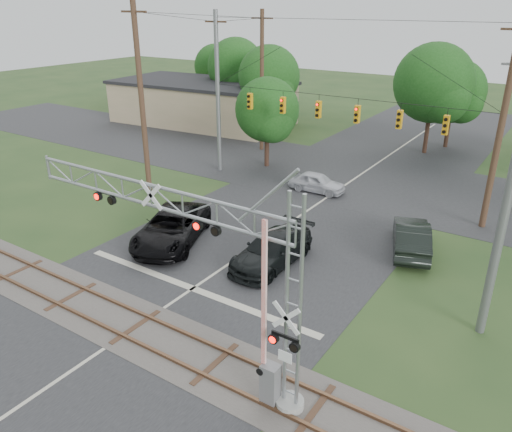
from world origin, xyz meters
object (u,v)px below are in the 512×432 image
Objects in this scene: traffic_signal_span at (351,111)px; commercial_building at (202,102)px; crossing_gantry at (202,255)px; pickup_black at (172,228)px; sedan_silver at (317,182)px; car_dark at (272,250)px.

traffic_signal_span is 25.38m from commercial_building.
commercial_building is at bearing 150.97° from traffic_signal_span.
commercial_building is (-25.00, 30.56, -2.39)m from crossing_gantry.
crossing_gantry is at bearing -63.44° from pickup_black.
pickup_black reaches higher than sedan_silver.
traffic_signal_span is at bearing 95.76° from car_dark.
traffic_signal_span is at bearing 44.38° from pickup_black.
traffic_signal_span is at bearing -33.70° from commercial_building.
car_dark is at bearing 105.65° from crossing_gantry.
pickup_black is at bearing -113.31° from traffic_signal_span.
traffic_signal_span is 1.00× the size of commercial_building.
car_dark is (0.82, -10.51, -4.94)m from traffic_signal_span.
crossing_gantry is 2.12× the size of car_dark.
car_dark is at bearing -13.27° from pickup_black.
pickup_black is (-7.94, 6.94, -3.71)m from crossing_gantry.
sedan_silver is at bearing 105.50° from crossing_gantry.
car_dark is 0.28× the size of commercial_building.
sedan_silver is (2.88, 11.33, -0.20)m from pickup_black.
traffic_signal_span reaches higher than commercial_building.
sedan_silver is at bearing -177.34° from traffic_signal_span.
pickup_black is (-4.92, -11.43, -4.86)m from traffic_signal_span.
pickup_black is 1.60× the size of sedan_silver.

